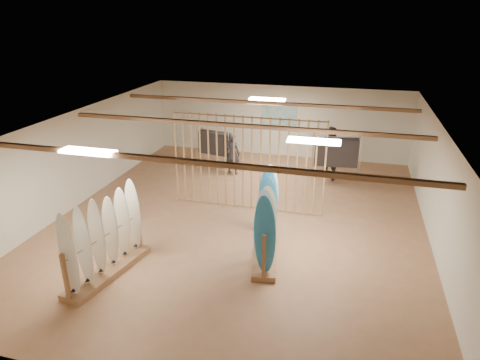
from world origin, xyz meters
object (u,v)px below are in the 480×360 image
(clothing_rack_b, at_px, (336,152))
(shopper_b, at_px, (330,150))
(rack_left, at_px, (106,249))
(clothing_rack_a, at_px, (215,143))
(shopper_a, at_px, (232,151))
(rack_right, at_px, (267,230))

(clothing_rack_b, distance_m, shopper_b, 0.31)
(rack_left, distance_m, clothing_rack_a, 7.27)
(clothing_rack_a, bearing_deg, shopper_b, 11.40)
(clothing_rack_b, height_order, shopper_a, shopper_a)
(rack_left, height_order, rack_right, rack_right)
(rack_left, xyz_separation_m, rack_right, (3.22, 1.74, 0.00))
(rack_right, xyz_separation_m, shopper_a, (-2.28, 5.07, 0.19))
(rack_right, bearing_deg, shopper_a, 105.40)
(rack_left, bearing_deg, shopper_b, 69.55)
(shopper_a, relative_size, shopper_b, 0.81)
(shopper_b, bearing_deg, clothing_rack_a, -146.64)
(shopper_b, bearing_deg, shopper_a, -139.14)
(rack_right, bearing_deg, shopper_b, 69.77)
(rack_right, relative_size, shopper_b, 1.16)
(rack_right, bearing_deg, clothing_rack_a, 110.17)
(shopper_a, xyz_separation_m, shopper_b, (3.37, 0.36, 0.19))
(clothing_rack_b, xyz_separation_m, shopper_b, (-0.21, 0.23, -0.02))
(shopper_b, bearing_deg, clothing_rack_b, -12.69)
(rack_right, height_order, clothing_rack_b, rack_right)
(rack_left, distance_m, shopper_b, 8.37)
(clothing_rack_b, bearing_deg, clothing_rack_a, 169.53)
(rack_left, relative_size, rack_right, 1.00)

